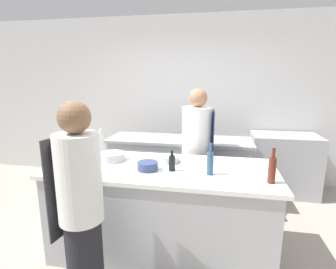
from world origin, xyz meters
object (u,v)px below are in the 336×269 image
Objects in this scene: bottle_wine at (272,169)px; bowl_mixing_large at (74,156)px; bottle_olive_oil at (60,164)px; bottle_cooking_oil at (172,163)px; bottle_sauce at (101,145)px; bottle_vinegar at (210,162)px; chef_at_prep_near at (81,210)px; bowl_prep_small at (148,166)px; bowl_ceramic_blue at (170,159)px; chef_at_stove at (197,156)px; cup at (77,160)px; oven_range at (283,164)px; bowl_wooden_salad at (113,157)px.

bowl_mixing_large is (-1.94, 0.26, -0.08)m from bottle_wine.
bottle_wine is (1.88, 0.09, 0.05)m from bottle_olive_oil.
bottle_cooking_oil is 0.63× the size of bottle_sauce.
bottle_olive_oil is 0.36m from bowl_mixing_large.
bottle_vinegar is 0.96× the size of bottle_wine.
chef_at_prep_near is 0.75m from bowl_prep_small.
bottle_wine is at bearing 2.74° from bottle_olive_oil.
chef_at_stove is at bearing 69.13° from bowl_ceramic_blue.
bowl_ceramic_blue is (0.17, 0.27, -0.01)m from bowl_prep_small.
bowl_mixing_large reaches higher than cup.
chef_at_stove reaches higher than bowl_prep_small.
bottle_olive_oil is (-1.19, -1.08, 0.18)m from chef_at_stove.
bottle_sauce is (-2.29, -1.54, 0.59)m from oven_range.
chef_at_prep_near is 5.40× the size of bottle_wine.
chef_at_stove reaches higher than bowl_ceramic_blue.
bottle_olive_oil is at bearing -172.20° from bottle_vinegar.
chef_at_stove is 1.08m from bowl_wooden_salad.
bottle_cooking_oil is 0.70m from bowl_wooden_salad.
cup is at bearing 40.91° from chef_at_prep_near.
bottle_cooking_oil is 1.14× the size of bowl_mixing_large.
bowl_mixing_large reaches higher than bowl_ceramic_blue.
bottle_wine is 1.77m from bottle_sauce.
bottle_vinegar is 3.64× the size of cup.
bowl_wooden_salad is at bearing -141.91° from oven_range.
bottle_wine reaches higher than bowl_ceramic_blue.
bottle_olive_oil is at bearing -100.32° from cup.
bottle_wine reaches higher than bottle_cooking_oil.
bowl_wooden_salad is at bearing 163.97° from bottle_cooking_oil.
bottle_wine is 1.10m from bowl_prep_small.
bottle_vinegar is 0.36m from bottle_cooking_oil.
bottle_cooking_oil is at bearing -75.20° from bowl_ceramic_blue.
bowl_mixing_large is (-1.25, -0.73, 0.14)m from chef_at_stove.
oven_range is 0.60× the size of chef_at_prep_near.
cup is (-0.12, -0.31, -0.08)m from bottle_sauce.
bottle_vinegar reaches higher than bowl_mixing_large.
bottle_vinegar is 1.06m from bowl_wooden_salad.
bowl_wooden_salad is (-0.44, 0.22, 0.00)m from bowl_prep_small.
bottle_cooking_oil is (-0.35, 0.04, -0.04)m from bottle_vinegar.
bottle_sauce is (-0.85, 0.31, 0.05)m from bottle_cooking_oil.
bowl_ceramic_blue is (-0.93, 0.38, -0.09)m from bottle_wine.
bowl_ceramic_blue is 2.51× the size of cup.
chef_at_stove is (0.73, 1.54, -0.00)m from chef_at_prep_near.
bottle_sauce reaches higher than bowl_prep_small.
oven_range is 3.09m from bowl_mixing_large.
bottle_sauce is 0.71m from bowl_prep_small.
chef_at_stove reaches higher than oven_range.
chef_at_stove is at bearing -142.09° from oven_range.
bottle_vinegar is 1.45× the size of bowl_ceramic_blue.
chef_at_prep_near reaches higher than cup.
chef_at_prep_near is at bearing -59.27° from cup.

